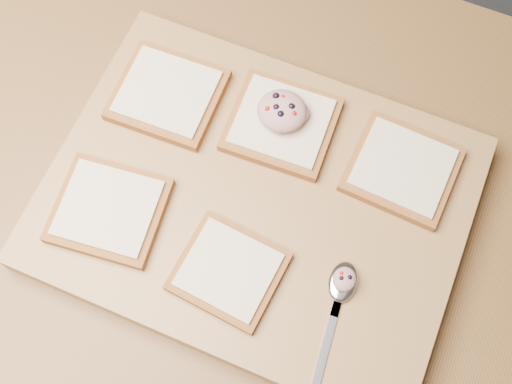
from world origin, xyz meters
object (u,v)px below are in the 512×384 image
at_px(bread_far_center, 282,124).
at_px(tuna_salad_dollop, 282,111).
at_px(spoon, 340,292).
at_px(cutting_board, 256,203).

bearing_deg(bread_far_center, tuna_salad_dollop, 115.97).
distance_m(bread_far_center, spoon, 0.22).
bearing_deg(bread_far_center, spoon, -50.43).
relative_size(cutting_board, tuna_salad_dollop, 8.14).
height_order(cutting_board, tuna_salad_dollop, tuna_salad_dollop).
relative_size(bread_far_center, tuna_salad_dollop, 2.17).
relative_size(bread_far_center, spoon, 0.80).
relative_size(cutting_board, bread_far_center, 3.75).
height_order(bread_far_center, spoon, bread_far_center).
xyz_separation_m(bread_far_center, spoon, (0.14, -0.17, -0.00)).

